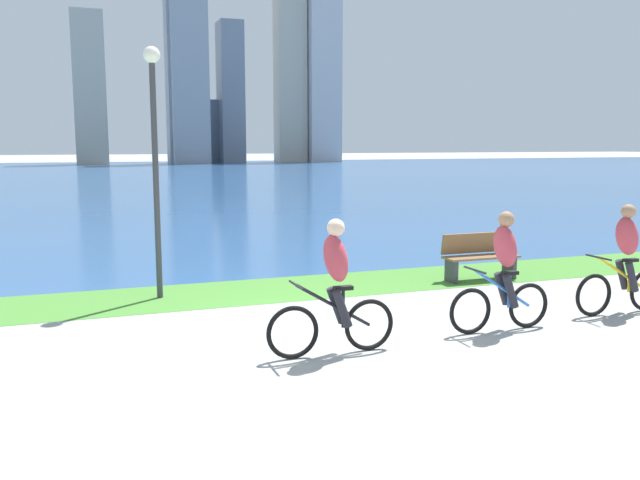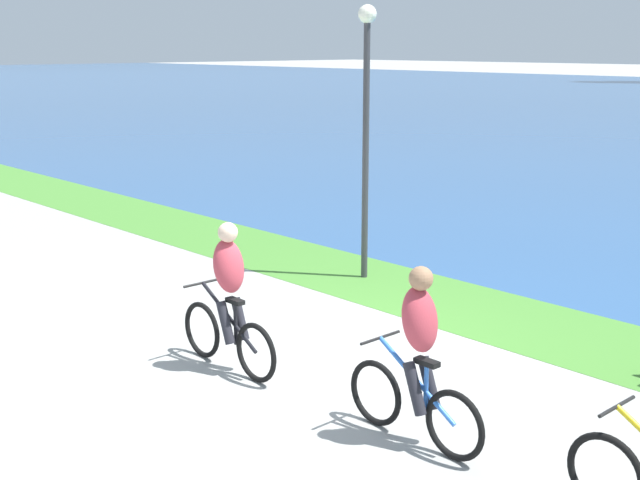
{
  "view_description": "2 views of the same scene",
  "coord_description": "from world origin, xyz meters",
  "px_view_note": "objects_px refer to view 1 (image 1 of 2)",
  "views": [
    {
      "loc": [
        -3.16,
        -8.68,
        2.63
      ],
      "look_at": [
        -0.0,
        0.03,
        1.27
      ],
      "focal_mm": 37.5,
      "sensor_mm": 36.0,
      "label": 1
    },
    {
      "loc": [
        6.99,
        -6.44,
        3.59
      ],
      "look_at": [
        -0.4,
        0.37,
        1.24
      ],
      "focal_mm": 46.89,
      "sensor_mm": 36.0,
      "label": 2
    }
  ],
  "objects_px": {
    "cyclist_lead": "(334,288)",
    "bench_near_path": "(479,256)",
    "cyclist_distant_rear": "(625,260)",
    "lamppost_tall": "(154,138)",
    "cyclist_trailing": "(503,272)"
  },
  "relations": [
    {
      "from": "cyclist_lead",
      "to": "cyclist_distant_rear",
      "type": "height_order",
      "value": "cyclist_lead"
    },
    {
      "from": "cyclist_lead",
      "to": "lamppost_tall",
      "type": "bearing_deg",
      "value": 113.45
    },
    {
      "from": "cyclist_lead",
      "to": "cyclist_distant_rear",
      "type": "xyz_separation_m",
      "value": [
        4.93,
        0.38,
        -0.0
      ]
    },
    {
      "from": "cyclist_trailing",
      "to": "bench_near_path",
      "type": "xyz_separation_m",
      "value": [
        1.71,
        3.17,
        -0.39
      ]
    },
    {
      "from": "bench_near_path",
      "to": "lamppost_tall",
      "type": "relative_size",
      "value": 0.36
    },
    {
      "from": "cyclist_lead",
      "to": "cyclist_trailing",
      "type": "relative_size",
      "value": 1.01
    },
    {
      "from": "cyclist_distant_rear",
      "to": "lamppost_tall",
      "type": "bearing_deg",
      "value": 152.05
    },
    {
      "from": "cyclist_lead",
      "to": "cyclist_distant_rear",
      "type": "distance_m",
      "value": 4.95
    },
    {
      "from": "cyclist_trailing",
      "to": "bench_near_path",
      "type": "bearing_deg",
      "value": 61.68
    },
    {
      "from": "cyclist_lead",
      "to": "cyclist_trailing",
      "type": "distance_m",
      "value": 2.61
    },
    {
      "from": "cyclist_lead",
      "to": "bench_near_path",
      "type": "distance_m",
      "value": 5.48
    },
    {
      "from": "cyclist_lead",
      "to": "lamppost_tall",
      "type": "distance_m",
      "value": 4.64
    },
    {
      "from": "bench_near_path",
      "to": "lamppost_tall",
      "type": "height_order",
      "value": "lamppost_tall"
    },
    {
      "from": "cyclist_distant_rear",
      "to": "bench_near_path",
      "type": "relative_size",
      "value": 1.13
    },
    {
      "from": "cyclist_trailing",
      "to": "cyclist_distant_rear",
      "type": "relative_size",
      "value": 0.99
    }
  ]
}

